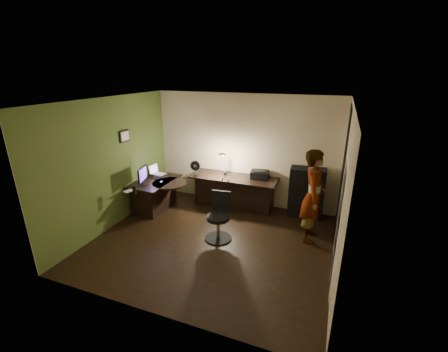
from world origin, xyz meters
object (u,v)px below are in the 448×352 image
(desk_right, at_px, (233,192))
(office_chair, at_px, (218,217))
(monitor, at_px, (142,179))
(desk_left, at_px, (156,195))
(cabinet, at_px, (306,193))
(person, at_px, (313,196))

(desk_right, height_order, office_chair, office_chair)
(desk_right, relative_size, monitor, 4.33)
(desk_left, height_order, cabinet, cabinet)
(desk_left, height_order, desk_right, desk_right)
(desk_left, relative_size, desk_right, 0.61)
(desk_right, relative_size, cabinet, 1.80)
(desk_left, relative_size, office_chair, 1.33)
(desk_left, xyz_separation_m, office_chair, (1.91, -0.74, 0.11))
(desk_right, relative_size, person, 1.13)
(cabinet, distance_m, office_chair, 2.22)
(desk_right, xyz_separation_m, monitor, (-1.76, -1.15, 0.50))
(desk_left, height_order, monitor, monitor)
(desk_left, xyz_separation_m, monitor, (-0.06, -0.39, 0.52))
(desk_left, xyz_separation_m, desk_right, (1.70, 0.77, 0.02))
(desk_left, relative_size, monitor, 2.65)
(desk_left, xyz_separation_m, cabinet, (3.40, 0.92, 0.21))
(desk_right, xyz_separation_m, cabinet, (1.70, 0.15, 0.19))
(office_chair, relative_size, person, 0.52)
(desk_right, bearing_deg, monitor, -146.87)
(desk_right, xyz_separation_m, office_chair, (0.21, -1.50, 0.09))
(desk_left, xyz_separation_m, person, (3.61, -0.05, 0.55))
(desk_right, height_order, cabinet, cabinet)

